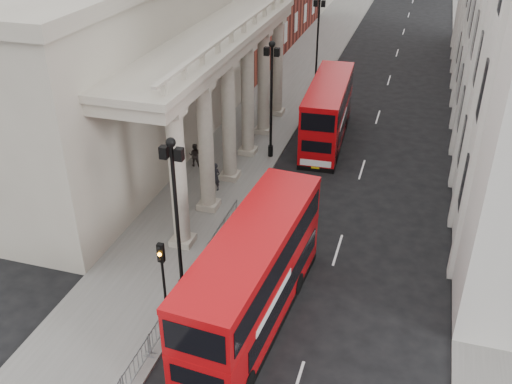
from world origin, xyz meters
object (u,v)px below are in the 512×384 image
bus_near (253,276)px  pedestrian_a (216,177)px  lamp_post_mid (271,93)px  lamp_post_south (176,210)px  bus_far (328,111)px  lamp_post_north (318,35)px  pedestrian_b (195,155)px  pedestrian_c (250,122)px  traffic_light (162,269)px

bus_near → pedestrian_a: 12.53m
lamp_post_mid → bus_near: bearing=-77.1°
lamp_post_south → bus_far: size_ratio=0.77×
lamp_post_north → pedestrian_a: size_ratio=4.55×
lamp_post_north → bus_near: (3.83, -32.71, -2.33)m
lamp_post_north → pedestrian_b: lamp_post_north is taller
bus_near → pedestrian_c: bus_near is taller
bus_far → pedestrian_a: size_ratio=5.95×
lamp_post_north → pedestrian_c: size_ratio=5.00×
traffic_light → pedestrian_a: size_ratio=2.35×
traffic_light → pedestrian_c: traffic_light is taller
lamp_post_south → lamp_post_mid: size_ratio=1.00×
traffic_light → pedestrian_c: size_ratio=2.59×
bus_near → pedestrian_b: bearing=125.8°
lamp_post_south → lamp_post_north: size_ratio=1.00×
lamp_post_mid → lamp_post_south: bearing=-90.0°
bus_near → bus_far: size_ratio=1.07×
pedestrian_a → pedestrian_c: bearing=106.8°
pedestrian_a → pedestrian_c: pedestrian_a is taller
lamp_post_north → bus_near: size_ratio=0.72×
traffic_light → pedestrian_a: (-2.16, 12.25, -2.07)m
lamp_post_north → pedestrian_b: (-4.62, -19.00, -3.96)m
lamp_post_south → pedestrian_a: (-2.06, 10.24, -3.88)m
lamp_post_south → pedestrian_b: bearing=109.6°
bus_far → pedestrian_a: bus_far is taller
bus_far → pedestrian_c: (-5.94, -0.44, -1.48)m
lamp_post_mid → pedestrian_a: (-2.06, -5.76, -3.88)m
lamp_post_south → pedestrian_b: size_ratio=5.02×
traffic_light → bus_far: size_ratio=0.40×
lamp_post_north → pedestrian_b: 19.95m
lamp_post_south → pedestrian_a: lamp_post_south is taller
pedestrian_b → lamp_post_north: bearing=-114.8°
lamp_post_mid → pedestrian_c: (-2.65, 3.61, -3.96)m
traffic_light → bus_far: (3.19, 22.07, -0.68)m
bus_near → bus_far: (-0.54, 20.76, -0.16)m
traffic_light → pedestrian_c: (-2.75, 21.63, -2.15)m
bus_near → pedestrian_a: size_ratio=6.37×
traffic_light → pedestrian_c: bearing=97.3°
pedestrian_a → pedestrian_b: (-2.57, 2.77, -0.09)m
bus_near → pedestrian_c: (-6.48, 20.32, -1.63)m
lamp_post_south → bus_far: bearing=80.7°
lamp_post_south → bus_near: bearing=-10.5°
lamp_post_mid → bus_near: lamp_post_mid is taller
lamp_post_north → bus_far: 12.64m
bus_far → pedestrian_c: 6.14m
lamp_post_north → traffic_light: size_ratio=1.93×
pedestrian_b → pedestrian_c: pedestrian_c is taller
traffic_light → lamp_post_south: bearing=92.8°
bus_near → bus_far: 20.77m
lamp_post_north → bus_near: lamp_post_north is taller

